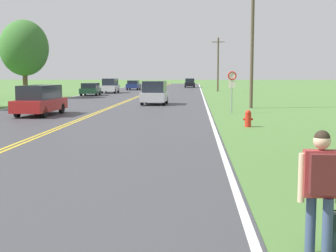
% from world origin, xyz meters
% --- Properties ---
extents(hitchhiker_person, '(0.60, 0.44, 1.76)m').
position_xyz_m(hitchhiker_person, '(8.01, 5.57, 1.08)').
color(hitchhiker_person, '#38476B').
rests_on(hitchhiker_person, ground).
extents(fire_hydrant, '(0.46, 0.30, 0.81)m').
position_xyz_m(fire_hydrant, '(8.83, 21.54, 0.41)').
color(fire_hydrant, red).
rests_on(fire_hydrant, ground).
extents(traffic_sign, '(0.60, 0.10, 2.70)m').
position_xyz_m(traffic_sign, '(8.64, 29.28, 2.04)').
color(traffic_sign, gray).
rests_on(traffic_sign, ground).
extents(utility_pole_midground, '(1.80, 0.24, 9.75)m').
position_xyz_m(utility_pole_midground, '(10.42, 33.94, 5.03)').
color(utility_pole_midground, brown).
rests_on(utility_pole_midground, ground).
extents(utility_pole_far, '(1.80, 0.24, 7.60)m').
position_xyz_m(utility_pole_far, '(9.52, 66.64, 3.95)').
color(utility_pole_far, brown).
rests_on(utility_pole_far, ground).
extents(tree_mid_treeline, '(4.96, 4.96, 8.01)m').
position_xyz_m(tree_mid_treeline, '(-11.25, 46.87, 5.14)').
color(tree_mid_treeline, brown).
rests_on(tree_mid_treeline, ground).
extents(car_red_van_approaching, '(2.05, 4.96, 1.83)m').
position_xyz_m(car_red_van_approaching, '(-3.07, 27.10, 0.95)').
color(car_red_van_approaching, black).
rests_on(car_red_van_approaching, ground).
extents(car_silver_van_mid_near, '(2.06, 4.06, 1.92)m').
position_xyz_m(car_silver_van_mid_near, '(3.00, 37.46, 0.99)').
color(car_silver_van_mid_near, black).
rests_on(car_silver_van_mid_near, ground).
extents(car_dark_green_hatchback_mid_far, '(2.12, 4.07, 1.46)m').
position_xyz_m(car_dark_green_hatchback_mid_far, '(-5.85, 53.10, 0.78)').
color(car_dark_green_hatchback_mid_far, black).
rests_on(car_dark_green_hatchback_mid_far, ground).
extents(car_white_suv_receding, '(1.95, 4.88, 1.91)m').
position_xyz_m(car_white_suv_receding, '(-4.83, 60.30, 0.99)').
color(car_white_suv_receding, black).
rests_on(car_white_suv_receding, ground).
extents(car_dark_blue_sedan_distant, '(1.90, 4.30, 1.49)m').
position_xyz_m(car_dark_blue_sedan_distant, '(-3.38, 72.52, 0.77)').
color(car_dark_blue_sedan_distant, black).
rests_on(car_dark_blue_sedan_distant, ground).
extents(car_black_van_horizon, '(2.04, 4.90, 1.68)m').
position_xyz_m(car_black_van_horizon, '(5.25, 86.26, 0.87)').
color(car_black_van_horizon, black).
rests_on(car_black_van_horizon, ground).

